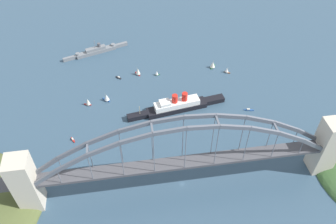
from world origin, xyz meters
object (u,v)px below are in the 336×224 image
small_boat_8 (157,73)px  small_boat_4 (235,153)px  naval_cruiser (96,51)px  small_boat_5 (88,102)px  harbor_arch_bridge (183,162)px  ocean_liner (177,106)px  small_boat_1 (107,98)px  small_boat_7 (249,110)px  small_boat_2 (213,65)px  small_boat_0 (227,70)px  small_boat_6 (138,71)px  small_boat_9 (119,78)px  small_boat_3 (73,140)px

small_boat_8 → small_boat_4: bearing=-65.5°
naval_cruiser → small_boat_5: (-8.83, -93.74, 0.96)m
naval_cruiser → small_boat_4: bearing=-55.2°
harbor_arch_bridge → small_boat_4: harbor_arch_bridge is taller
ocean_liner → small_boat_1: bearing=160.9°
naval_cruiser → small_boat_8: size_ratio=12.63×
small_boat_1 → small_boat_7: bearing=-14.4°
small_boat_2 → ocean_liner: bearing=-129.8°
small_boat_5 → harbor_arch_bridge: bearing=-54.3°
small_boat_4 → small_boat_0: bearing=78.3°
ocean_liner → small_boat_2: (53.02, 63.53, -1.28)m
small_boat_1 → small_boat_8: 67.15m
small_boat_6 → small_boat_1: bearing=-133.0°
small_boat_5 → small_boat_4: bearing=-32.6°
ocean_liner → small_boat_0: 84.92m
small_boat_5 → small_boat_8: small_boat_5 is taller
small_boat_1 → small_boat_4: 144.18m
small_boat_8 → small_boat_9: (-43.49, 1.07, -2.07)m
ocean_liner → small_boat_8: size_ratio=16.46×
small_boat_6 → small_boat_8: (21.05, -4.25, -1.74)m
small_boat_2 → small_boat_7: (19.37, -75.68, -3.52)m
naval_cruiser → small_boat_0: naval_cruiser is taller
harbor_arch_bridge → small_boat_3: harbor_arch_bridge is taller
naval_cruiser → small_boat_7: naval_cruiser is taller
small_boat_3 → naval_cruiser: bearing=80.9°
small_boat_0 → small_boat_9: small_boat_0 is taller
small_boat_8 → small_boat_9: 43.55m
harbor_arch_bridge → small_boat_7: 117.38m
small_boat_3 → small_boat_8: bearing=43.4°
small_boat_4 → small_boat_7: small_boat_4 is taller
small_boat_3 → small_boat_9: small_boat_9 is taller
small_boat_6 → small_boat_7: (106.83, -75.69, -3.99)m
naval_cruiser → small_boat_4: naval_cruiser is taller
small_boat_1 → small_boat_4: size_ratio=1.08×
small_boat_7 → small_boat_9: 148.22m
naval_cruiser → small_boat_5: bearing=-95.4°
small_boat_6 → small_boat_8: bearing=-11.4°
small_boat_1 → small_boat_8: size_ratio=1.46×
small_boat_0 → small_boat_1: size_ratio=0.83×
small_boat_2 → small_boat_9: bearing=-178.3°
small_boat_2 → small_boat_1: bearing=-162.5°
naval_cruiser → small_boat_0: 160.81m
small_boat_4 → small_boat_7: bearing=60.4°
small_boat_4 → small_boat_3: bearing=165.5°
small_boat_6 → small_boat_7: 130.99m
small_boat_1 → small_boat_6: bearing=47.0°
harbor_arch_bridge → small_boat_4: 66.30m
harbor_arch_bridge → small_boat_5: size_ratio=33.17×
small_boat_3 → small_boat_8: size_ratio=1.07×
small_boat_0 → small_boat_7: small_boat_0 is taller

